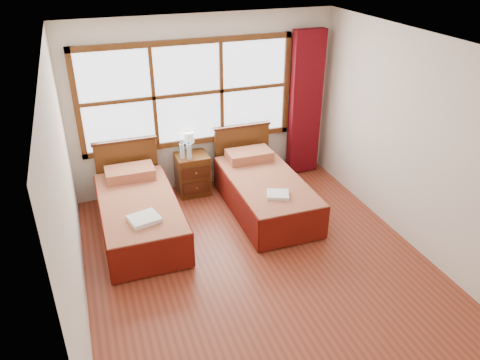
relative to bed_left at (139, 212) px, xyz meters
name	(u,v)px	position (x,y,z in m)	size (l,w,h in m)	color
floor	(259,264)	(1.23, -1.20, -0.29)	(4.50, 4.50, 0.00)	brown
ceiling	(264,46)	(1.23, -1.20, 2.31)	(4.50, 4.50, 0.00)	white
wall_back	(205,105)	(1.23, 1.05, 1.01)	(4.00, 4.00, 0.00)	silver
wall_left	(67,199)	(-0.77, -1.20, 1.01)	(4.50, 4.50, 0.00)	silver
wall_right	(414,144)	(3.23, -1.20, 1.01)	(4.50, 4.50, 0.00)	silver
window	(188,94)	(0.98, 1.01, 1.21)	(3.16, 0.06, 1.56)	white
curtain	(305,104)	(2.83, 0.91, 0.88)	(0.50, 0.16, 2.30)	maroon
bed_left	(139,212)	(0.00, 0.00, 0.00)	(0.99, 2.01, 0.95)	#411D0D
bed_right	(264,191)	(1.78, 0.00, 0.00)	(0.98, 2.00, 0.95)	#411D0D
nightstand	(193,174)	(0.94, 0.80, 0.02)	(0.47, 0.47, 0.63)	#572F13
towels_left	(144,219)	(0.00, -0.57, 0.24)	(0.41, 0.38, 0.05)	white
towels_right	(278,195)	(1.74, -0.56, 0.24)	(0.36, 0.34, 0.04)	white
lamp	(189,138)	(0.94, 0.94, 0.56)	(0.16, 0.16, 0.31)	#BC933C
bottle_near	(182,151)	(0.79, 0.76, 0.45)	(0.07, 0.07, 0.25)	#C2E3F9
bottle_far	(189,151)	(0.88, 0.69, 0.46)	(0.07, 0.07, 0.26)	#C2E3F9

